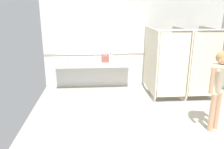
{
  "coord_description": "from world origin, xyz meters",
  "views": [
    {
      "loc": [
        -1.36,
        -4.05,
        2.52
      ],
      "look_at": [
        -0.99,
        1.04,
        0.96
      ],
      "focal_mm": 36.0,
      "sensor_mm": 36.0,
      "label": 1
    }
  ],
  "objects": [
    {
      "name": "person_standing",
      "position": [
        1.09,
        0.04,
        1.07
      ],
      "size": [
        0.55,
        0.55,
        1.68
      ],
      "color": "tan",
      "rests_on": "ground_plane"
    },
    {
      "name": "bathroom_stalls",
      "position": [
        1.08,
        2.02,
        1.03
      ],
      "size": [
        1.8,
        1.54,
        1.98
      ],
      "color": "beige",
      "rests_on": "ground_plane"
    },
    {
      "name": "ground_plane",
      "position": [
        0.0,
        0.0,
        -0.05
      ],
      "size": [
        6.01,
        6.61,
        0.1
      ],
      "primitive_type": "cube",
      "color": "#9E998E"
    },
    {
      "name": "soap_dispenser",
      "position": [
        -0.9,
        2.87,
        0.99
      ],
      "size": [
        0.07,
        0.07,
        0.21
      ],
      "color": "white",
      "rests_on": "vanity_counter"
    },
    {
      "name": "wall_back_tile_band",
      "position": [
        0.0,
        3.0,
        1.05
      ],
      "size": [
        6.01,
        0.01,
        0.06
      ],
      "primitive_type": "cube",
      "color": "#9E937F",
      "rests_on": "wall_back"
    },
    {
      "name": "mirror_panel",
      "position": [
        -1.48,
        2.99,
        1.57
      ],
      "size": [
        2.23,
        0.02,
        1.04
      ],
      "primitive_type": "cube",
      "color": "silver",
      "rests_on": "wall_back"
    },
    {
      "name": "vanity_counter",
      "position": [
        -1.48,
        2.79,
        0.66
      ],
      "size": [
        2.33,
        0.57,
        1.01
      ],
      "color": "silver",
      "rests_on": "ground_plane"
    },
    {
      "name": "handbag",
      "position": [
        -1.09,
        2.56,
        1.01
      ],
      "size": [
        0.23,
        0.12,
        0.32
      ],
      "color": "#934C42",
      "rests_on": "vanity_counter"
    },
    {
      "name": "wall_back",
      "position": [
        0.0,
        3.06,
        1.37
      ],
      "size": [
        6.01,
        0.12,
        2.74
      ],
      "primitive_type": "cube",
      "color": "silver",
      "rests_on": "ground_plane"
    }
  ]
}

